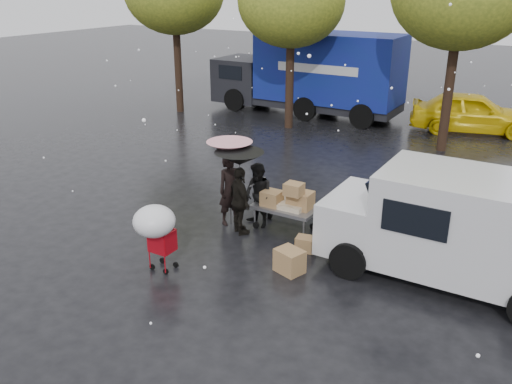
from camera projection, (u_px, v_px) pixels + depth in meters
The scene contains 13 objects.
ground at pixel (219, 246), 12.10m from camera, with size 90.00×90.00×0.00m, color black.
person_pink at pixel (230, 190), 12.96m from camera, with size 0.63×0.41×1.73m, color black.
person_middle at pixel (258, 195), 12.85m from camera, with size 0.76×0.59×1.56m, color black.
person_black at pixel (240, 201), 12.44m from camera, with size 0.95×0.40×1.63m, color black.
umbrella_pink at pixel (230, 148), 12.57m from camera, with size 1.08×1.08×2.07m.
umbrella_black at pixel (239, 159), 12.06m from camera, with size 1.12×1.12×1.99m.
vendor_cart at pixel (288, 202), 12.64m from camera, with size 1.52×0.80×1.27m.
shopping_cart at pixel (156, 225), 10.67m from camera, with size 0.84×0.84×1.46m.
white_van at pixel (459, 227), 10.34m from camera, with size 4.91×2.18×2.20m.
blue_truck at pixel (311, 74), 23.22m from camera, with size 8.30×2.60×3.50m.
box_ground_near at pixel (290, 261), 10.98m from camera, with size 0.54×0.44×0.49m, color #9A6E43.
box_ground_far at pixel (306, 244), 11.87m from camera, with size 0.41×0.32×0.32m, color #9A6E43.
yellow_taxi at pixel (472, 112), 20.80m from camera, with size 1.84×4.57×1.56m, color yellow.
Camera 1 is at (6.27, -8.83, 5.59)m, focal length 38.00 mm.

